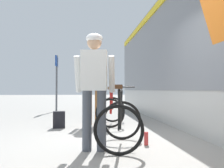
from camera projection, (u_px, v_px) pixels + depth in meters
name	position (u px, v px, depth m)	size (l,w,h in m)	color
ground_plane	(113.00, 145.00, 3.79)	(80.00, 80.00, 0.00)	gray
cyclist_near_in_white	(94.00, 80.00, 3.46)	(0.64, 0.37, 1.76)	#4C515B
cyclist_far_in_blue	(93.00, 84.00, 6.03)	(0.65, 0.38, 1.76)	#935B2D
bicycle_near_black	(120.00, 122.00, 3.68)	(0.90, 1.19, 0.99)	black
bicycle_far_red	(111.00, 109.00, 6.02)	(0.88, 1.17, 0.99)	black
backpack_on_platform	(59.00, 120.00, 5.49)	(0.28, 0.18, 0.40)	black
water_bottle_near_the_bikes	(146.00, 138.00, 3.80)	(0.07, 0.07, 0.21)	red
platform_sign_post	(57.00, 73.00, 9.91)	(0.08, 0.70, 2.40)	#595B60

